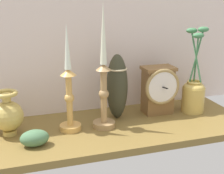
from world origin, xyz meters
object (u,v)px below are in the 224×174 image
candlestick_tall_left (104,85)px  brass_vase_bulbous (8,115)px  brass_vase_jar (194,91)px  mantel_clock (158,89)px  tall_ceramic_vase (117,86)px  candlestick_tall_center (69,93)px

candlestick_tall_left → brass_vase_bulbous: 32.16cm
brass_vase_bulbous → brass_vase_jar: size_ratio=0.45×
mantel_clock → brass_vase_bulbous: bearing=-176.8°
mantel_clock → tall_ceramic_vase: bearing=179.3°
candlestick_tall_left → brass_vase_bulbous: bearing=173.9°
candlestick_tall_center → tall_ceramic_vase: 19.07cm
mantel_clock → brass_vase_jar: 13.87cm
tall_ceramic_vase → brass_vase_bulbous: bearing=-175.1°
candlestick_tall_center → brass_vase_bulbous: bearing=173.7°
brass_vase_bulbous → tall_ceramic_vase: size_ratio=0.62×
candlestick_tall_center → brass_vase_jar: bearing=3.2°
mantel_clock → brass_vase_bulbous: size_ratio=1.23×
mantel_clock → candlestick_tall_left: bearing=-164.6°
tall_ceramic_vase → candlestick_tall_center: bearing=-163.5°
mantel_clock → brass_vase_jar: brass_vase_jar is taller
candlestick_tall_center → candlestick_tall_left: bearing=-5.7°
candlestick_tall_left → candlestick_tall_center: bearing=174.3°
candlestick_tall_left → brass_vase_jar: candlestick_tall_left is taller
mantel_clock → candlestick_tall_center: size_ratio=0.51×
candlestick_tall_center → brass_vase_bulbous: candlestick_tall_center is taller
tall_ceramic_vase → mantel_clock: bearing=-0.7°
brass_vase_jar → tall_ceramic_vase: brass_vase_jar is taller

